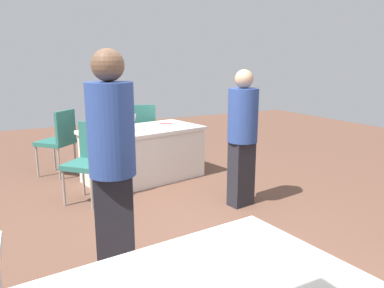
# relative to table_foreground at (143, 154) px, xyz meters

# --- Properties ---
(ground_plane) EXTENTS (14.40, 14.40, 0.00)m
(ground_plane) POSITION_rel_table_foreground_xyz_m (0.33, 2.09, -0.37)
(ground_plane) COLOR brown
(table_foreground) EXTENTS (1.77, 1.16, 0.74)m
(table_foreground) POSITION_rel_table_foreground_xyz_m (0.00, 0.00, 0.00)
(table_foreground) COLOR silver
(table_foreground) RESTS_ON ground
(chair_near_front) EXTENTS (0.57, 0.57, 0.97)m
(chair_near_front) POSITION_rel_table_foreground_xyz_m (-0.33, -0.88, 0.19)
(chair_near_front) COLOR #9E9993
(chair_near_front) RESTS_ON ground
(chair_tucked_left) EXTENTS (0.62, 0.62, 0.97)m
(chair_tucked_left) POSITION_rel_table_foreground_xyz_m (1.02, -0.74, 0.19)
(chair_tucked_left) COLOR #9E9993
(chair_tucked_left) RESTS_ON ground
(chair_tucked_right) EXTENTS (0.62, 0.62, 0.95)m
(chair_tucked_right) POSITION_rel_table_foreground_xyz_m (0.87, 0.50, 0.17)
(chair_tucked_right) COLOR #9E9993
(chair_tucked_right) RESTS_ON ground
(person_presenter) EXTENTS (0.39, 0.39, 1.58)m
(person_presenter) POSITION_rel_table_foreground_xyz_m (-0.65, 1.48, 0.50)
(person_presenter) COLOR #26262D
(person_presenter) RESTS_ON ground
(person_attendee_browsing) EXTENTS (0.43, 0.43, 1.76)m
(person_attendee_browsing) POSITION_rel_table_foreground_xyz_m (1.10, 2.30, 0.61)
(person_attendee_browsing) COLOR #26262D
(person_attendee_browsing) RESTS_ON ground
(laptop_silver) EXTENTS (0.38, 0.36, 0.21)m
(laptop_silver) POSITION_rel_table_foreground_xyz_m (0.20, 0.04, 0.41)
(laptop_silver) COLOR silver
(laptop_silver) RESTS_ON table_foreground
(yarn_ball) EXTENTS (0.13, 0.13, 0.13)m
(yarn_ball) POSITION_rel_table_foreground_xyz_m (0.38, 0.18, 0.43)
(yarn_ball) COLOR beige
(yarn_ball) RESTS_ON table_foreground
(scissors_red) EXTENTS (0.18, 0.10, 0.01)m
(scissors_red) POSITION_rel_table_foreground_xyz_m (-0.46, -0.22, 0.37)
(scissors_red) COLOR red
(scissors_red) RESTS_ON table_foreground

